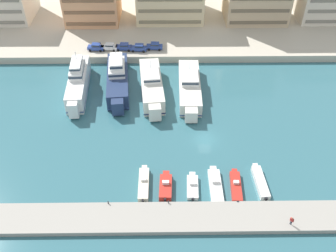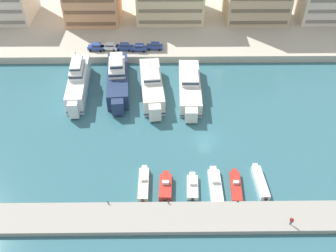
# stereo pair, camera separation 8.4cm
# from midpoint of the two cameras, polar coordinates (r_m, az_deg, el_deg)

# --- Properties ---
(ground_plane) EXTENTS (400.00, 400.00, 0.00)m
(ground_plane) POSITION_cam_midpoint_polar(r_m,az_deg,el_deg) (73.77, 5.73, -2.05)
(ground_plane) COLOR #336670
(quay_promenade) EXTENTS (180.00, 70.00, 1.86)m
(quay_promenade) POSITION_cam_midpoint_polar(r_m,az_deg,el_deg) (127.23, 3.19, 18.15)
(quay_promenade) COLOR #BCB29E
(quay_promenade) RESTS_ON ground
(pier_dock) EXTENTS (120.00, 5.67, 0.86)m
(pier_dock) POSITION_cam_midpoint_polar(r_m,az_deg,el_deg) (61.25, 7.29, -13.68)
(pier_dock) COLOR #9E998E
(pier_dock) RESTS_ON ground
(yacht_white_far_left) EXTENTS (4.85, 20.73, 8.63)m
(yacht_white_far_left) POSITION_cam_midpoint_polar(r_m,az_deg,el_deg) (87.11, -13.49, 6.67)
(yacht_white_far_left) COLOR white
(yacht_white_far_left) RESTS_ON ground
(yacht_navy_left) EXTENTS (6.25, 21.39, 8.46)m
(yacht_navy_left) POSITION_cam_midpoint_polar(r_m,az_deg,el_deg) (86.74, -7.64, 7.24)
(yacht_navy_left) COLOR navy
(yacht_navy_left) RESTS_ON ground
(yacht_ivory_mid_left) EXTENTS (6.20, 20.63, 6.90)m
(yacht_ivory_mid_left) POSITION_cam_midpoint_polar(r_m,az_deg,el_deg) (84.26, -2.47, 6.22)
(yacht_ivory_mid_left) COLOR silver
(yacht_ivory_mid_left) RESTS_ON ground
(yacht_ivory_center_left) EXTENTS (5.10, 21.24, 6.36)m
(yacht_ivory_center_left) POSITION_cam_midpoint_polar(r_m,az_deg,el_deg) (84.52, 3.36, 6.08)
(yacht_ivory_center_left) COLOR silver
(yacht_ivory_center_left) RESTS_ON ground
(motorboat_cream_far_left) EXTENTS (1.74, 7.91, 1.49)m
(motorboat_cream_far_left) POSITION_cam_midpoint_polar(r_m,az_deg,el_deg) (65.03, -3.70, -8.77)
(motorboat_cream_far_left) COLOR beige
(motorboat_cream_far_left) RESTS_ON ground
(motorboat_red_left) EXTENTS (2.27, 6.34, 1.67)m
(motorboat_red_left) POSITION_cam_midpoint_polar(r_m,az_deg,el_deg) (64.48, -0.35, -9.18)
(motorboat_red_left) COLOR red
(motorboat_red_left) RESTS_ON ground
(motorboat_white_mid_left) EXTENTS (2.14, 6.13, 1.23)m
(motorboat_white_mid_left) POSITION_cam_midpoint_polar(r_m,az_deg,el_deg) (64.84, 3.78, -9.17)
(motorboat_white_mid_left) COLOR white
(motorboat_white_mid_left) RESTS_ON ground
(motorboat_white_center_left) EXTENTS (2.07, 8.37, 1.36)m
(motorboat_white_center_left) POSITION_cam_midpoint_polar(r_m,az_deg,el_deg) (65.34, 7.26, -8.96)
(motorboat_white_center_left) COLOR white
(motorboat_white_center_left) RESTS_ON ground
(motorboat_red_center) EXTENTS (2.13, 7.48, 1.37)m
(motorboat_red_center) POSITION_cam_midpoint_polar(r_m,az_deg,el_deg) (65.66, 10.32, -9.02)
(motorboat_red_center) COLOR red
(motorboat_red_center) RESTS_ON ground
(motorboat_white_center_right) EXTENTS (1.99, 8.00, 1.07)m
(motorboat_white_center_right) POSITION_cam_midpoint_polar(r_m,az_deg,el_deg) (67.08, 13.89, -8.28)
(motorboat_white_center_right) COLOR white
(motorboat_white_center_right) RESTS_ON ground
(car_blue_far_left) EXTENTS (4.25, 2.23, 1.80)m
(car_blue_far_left) POSITION_cam_midpoint_polar(r_m,az_deg,el_deg) (99.32, -10.88, 11.79)
(car_blue_far_left) COLOR #28428E
(car_blue_far_left) RESTS_ON quay_promenade
(car_white_left) EXTENTS (4.21, 2.16, 1.80)m
(car_white_left) POSITION_cam_midpoint_polar(r_m,az_deg,el_deg) (98.85, -8.87, 11.89)
(car_white_left) COLOR white
(car_white_left) RESTS_ON quay_promenade
(car_blue_mid_left) EXTENTS (4.21, 2.14, 1.80)m
(car_blue_mid_left) POSITION_cam_midpoint_polar(r_m,az_deg,el_deg) (98.35, -6.68, 11.95)
(car_blue_mid_left) COLOR #28428E
(car_blue_mid_left) RESTS_ON quay_promenade
(car_blue_center_left) EXTENTS (4.22, 2.18, 1.80)m
(car_blue_center_left) POSITION_cam_midpoint_polar(r_m,az_deg,el_deg) (97.56, -4.42, 11.85)
(car_blue_center_left) COLOR #28428E
(car_blue_center_left) RESTS_ON quay_promenade
(car_blue_center) EXTENTS (4.21, 2.15, 1.80)m
(car_blue_center) POSITION_cam_midpoint_polar(r_m,az_deg,el_deg) (98.07, -1.99, 12.12)
(car_blue_center) COLOR #28428E
(car_blue_center) RESTS_ON quay_promenade
(pedestrian_near_edge) EXTENTS (0.47, 0.50, 1.67)m
(pedestrian_near_edge) POSITION_cam_midpoint_polar(r_m,az_deg,el_deg) (61.70, 18.36, -13.51)
(pedestrian_near_edge) COLOR #282D3D
(pedestrian_near_edge) RESTS_ON pier_dock
(bollard_west) EXTENTS (0.20, 0.20, 0.61)m
(bollard_west) POSITION_cam_midpoint_polar(r_m,az_deg,el_deg) (62.35, -9.09, -11.40)
(bollard_west) COLOR #2D2D33
(bollard_west) RESTS_ON pier_dock
(bollard_west_mid) EXTENTS (0.20, 0.20, 0.61)m
(bollard_west_mid) POSITION_cam_midpoint_polar(r_m,az_deg,el_deg) (61.66, 0.08, -11.47)
(bollard_west_mid) COLOR #2D2D33
(bollard_west_mid) RESTS_ON pier_dock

